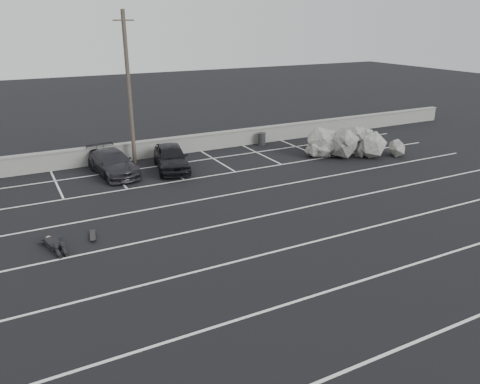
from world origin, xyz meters
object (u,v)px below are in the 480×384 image
utility_pole (129,89)px  person (52,240)px  car_left (171,157)px  car_right (113,163)px  trash_bin (262,139)px  riprap_pile (347,145)px  skateboard (93,236)px

utility_pole → person: bearing=-122.0°
car_left → car_right: size_ratio=0.94×
trash_bin → riprap_pile: 5.69m
skateboard → utility_pole: bearing=75.1°
car_right → trash_bin: car_right is taller
riprap_pile → person: riprap_pile is taller
car_left → skateboard: bearing=-118.1°
car_left → utility_pole: size_ratio=0.50×
person → skateboard: person is taller
car_left → skateboard: size_ratio=5.11×
skateboard → riprap_pile: bearing=25.7°
utility_pole → trash_bin: size_ratio=10.07×
person → skateboard: (1.45, 0.01, -0.15)m
riprap_pile → skateboard: bearing=-164.2°
car_right → car_left: bearing=-17.9°
trash_bin → skateboard: (-12.80, -9.17, -0.35)m
car_left → car_right: (-3.07, 0.65, -0.07)m
car_right → skateboard: (-2.59, -7.51, -0.57)m
car_left → utility_pole: (-1.49, 2.13, 3.54)m
person → skateboard: size_ratio=2.93×
utility_pole → riprap_pile: size_ratio=1.42×
car_right → trash_bin: bearing=3.3°
utility_pole → car_right: bearing=-136.9°
utility_pole → riprap_pile: (11.93, -4.45, -3.60)m
car_left → car_right: bearing=179.5°
car_left → person: size_ratio=1.75×
car_right → riprap_pile: 13.84m
utility_pole → riprap_pile: bearing=-20.4°
car_left → person: bearing=-124.5°
car_right → trash_bin: 10.34m
skateboard → car_right: bearing=80.9°
car_right → person: 8.54m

